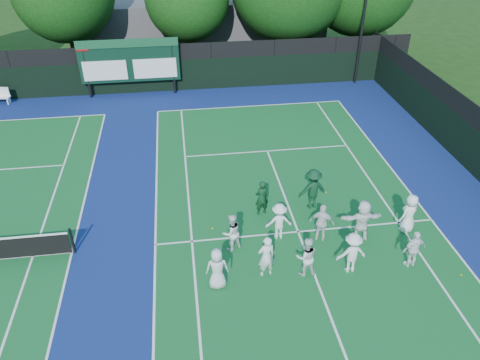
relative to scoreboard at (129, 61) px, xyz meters
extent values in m
plane|color=#19380F|center=(7.01, -15.59, -2.19)|extent=(120.00, 120.00, 0.00)
cube|color=navy|center=(1.01, -14.59, -2.19)|extent=(34.00, 32.00, 0.01)
cube|color=#135C26|center=(7.01, -14.59, -2.18)|extent=(10.97, 23.77, 0.00)
cube|color=white|center=(7.01, -2.70, -2.18)|extent=(10.97, 0.08, 0.00)
cube|color=white|center=(1.53, -14.59, -2.18)|extent=(0.08, 23.77, 0.00)
cube|color=white|center=(12.50, -14.59, -2.18)|extent=(0.08, 23.77, 0.00)
cube|color=white|center=(2.90, -14.59, -2.18)|extent=(0.08, 23.77, 0.00)
cube|color=white|center=(11.13, -14.59, -2.18)|extent=(0.08, 23.77, 0.00)
cube|color=white|center=(7.01, -8.19, -2.18)|extent=(8.23, 0.08, 0.00)
cube|color=white|center=(7.01, -14.59, -2.18)|extent=(0.08, 12.80, 0.00)
cube|color=white|center=(-6.99, -2.70, -2.18)|extent=(10.97, 0.08, 0.00)
cube|color=white|center=(-1.50, -14.59, -2.18)|extent=(0.08, 23.77, 0.00)
cube|color=white|center=(-2.87, -14.59, -2.18)|extent=(0.08, 23.77, 0.00)
cube|color=black|center=(1.01, 0.41, -1.19)|extent=(34.00, 0.08, 2.00)
cube|color=black|center=(1.01, 0.41, 0.31)|extent=(34.00, 0.05, 1.00)
cylinder|color=black|center=(-2.59, 0.01, -0.44)|extent=(0.16, 0.16, 3.50)
cylinder|color=black|center=(2.61, 0.01, -0.44)|extent=(0.16, 0.16, 3.50)
cube|color=black|center=(0.01, 0.01, 0.01)|extent=(6.00, 0.15, 2.60)
cube|color=#164D2C|center=(0.01, -0.09, 1.11)|extent=(6.00, 0.05, 0.50)
cube|color=white|center=(-1.49, -0.09, -0.49)|extent=(2.60, 0.04, 1.20)
cube|color=white|center=(1.51, -0.09, -0.49)|extent=(2.60, 0.04, 1.20)
cube|color=#A10D0F|center=(-2.59, -0.09, 1.01)|extent=(0.70, 0.04, 0.50)
cube|color=#56555A|center=(5.01, 8.41, -0.19)|extent=(18.00, 6.00, 4.00)
cylinder|color=black|center=(14.51, 0.11, 2.81)|extent=(0.16, 0.16, 10.00)
cylinder|color=black|center=(-1.39, -14.59, -1.64)|extent=(0.10, 0.10, 1.10)
cube|color=white|center=(-7.38, -0.29, -1.97)|extent=(0.13, 0.39, 0.43)
cylinder|color=#301E0D|center=(-3.86, 3.91, -0.61)|extent=(0.44, 0.44, 3.17)
sphere|color=#0D370C|center=(-3.26, 4.21, 2.72)|extent=(4.44, 4.44, 4.44)
cylinder|color=#301E0D|center=(3.83, 3.91, -0.78)|extent=(0.44, 0.44, 2.82)
sphere|color=#0D370C|center=(4.43, 4.21, 2.15)|extent=(3.89, 3.89, 3.89)
cylinder|color=#301E0D|center=(10.62, 3.91, -0.77)|extent=(0.44, 0.44, 2.84)
cylinder|color=#301E0D|center=(15.63, 3.91, -0.73)|extent=(0.44, 0.44, 2.93)
sphere|color=#C0C617|center=(8.12, -14.25, -2.16)|extent=(0.07, 0.07, 0.07)
sphere|color=#C0C617|center=(12.03, -17.66, -2.16)|extent=(0.07, 0.07, 0.07)
sphere|color=#C0C617|center=(3.73, -13.94, -2.16)|extent=(0.07, 0.07, 0.07)
sphere|color=#C0C617|center=(8.86, -12.15, -2.16)|extent=(0.07, 0.07, 0.07)
sphere|color=#C0C617|center=(9.78, -14.53, -2.16)|extent=(0.07, 0.07, 0.07)
imported|color=silver|center=(3.64, -16.97, -1.41)|extent=(0.78, 0.52, 1.57)
imported|color=white|center=(5.34, -16.66, -1.37)|extent=(0.66, 0.50, 1.64)
imported|color=white|center=(6.69, -16.80, -1.43)|extent=(0.75, 0.58, 1.53)
imported|color=white|center=(8.27, -16.87, -1.39)|extent=(1.05, 0.63, 1.60)
imported|color=white|center=(10.51, -16.92, -1.45)|extent=(0.92, 0.50, 1.49)
imported|color=white|center=(4.34, -15.15, -1.44)|extent=(0.90, 0.81, 1.51)
imported|color=white|center=(6.18, -14.77, -1.43)|extent=(0.99, 0.57, 1.53)
imported|color=white|center=(7.74, -15.11, -1.40)|extent=(1.00, 0.73, 1.58)
imported|color=white|center=(9.22, -15.27, -1.33)|extent=(1.60, 0.54, 1.72)
imported|color=white|center=(11.19, -15.05, -1.38)|extent=(0.94, 0.80, 1.63)
imported|color=#0F371C|center=(5.80, -13.20, -1.42)|extent=(0.64, 0.51, 1.55)
imported|color=#0E351D|center=(7.95, -13.03, -1.30)|extent=(1.25, 0.85, 1.78)
camera|label=1|loc=(2.83, -28.22, 9.43)|focal=35.00mm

